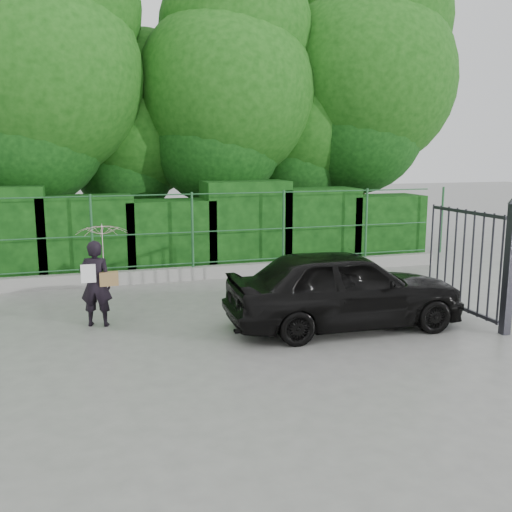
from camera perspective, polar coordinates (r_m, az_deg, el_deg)
name	(u,v)px	position (r m, az deg, el deg)	size (l,w,h in m)	color
ground	(222,338)	(9.52, -3.38, -8.21)	(80.00, 80.00, 0.00)	gray
kerb	(177,274)	(13.74, -7.93, -1.82)	(14.00, 0.25, 0.30)	#9E9E99
fence	(185,230)	(13.59, -7.12, 2.56)	(14.13, 0.06, 1.80)	#23582F
hedge	(169,233)	(14.56, -8.73, 2.31)	(14.20, 1.20, 2.29)	black
trees	(194,95)	(16.90, -6.24, 15.72)	(17.10, 6.15, 8.08)	black
gate	(490,260)	(10.65, 22.36, -0.37)	(0.22, 2.33, 2.36)	#26262C
woman	(101,259)	(10.30, -15.26, -0.27)	(0.92, 0.92, 1.81)	black
car	(344,288)	(10.02, 8.79, -3.18)	(1.66, 4.12, 1.40)	black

